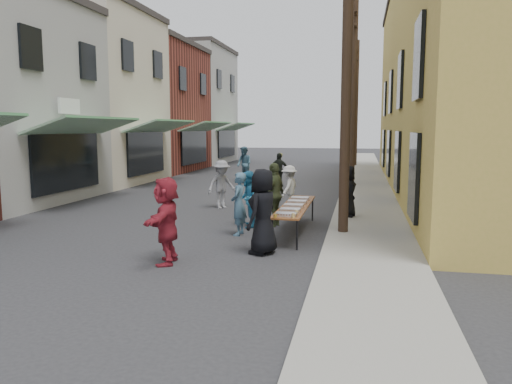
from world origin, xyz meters
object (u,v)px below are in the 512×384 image
at_px(utility_pole_far, 356,104).
at_px(guest_front_a, 263,212).
at_px(utility_pole_near, 347,61).
at_px(utility_pole_mid, 354,93).
at_px(server, 348,191).
at_px(catering_tray_sausage, 286,214).
at_px(guest_front_c, 247,199).
at_px(serving_table, 295,207).

xyz_separation_m(utility_pole_far, guest_front_a, (-1.70, -26.35, -3.54)).
height_order(utility_pole_near, utility_pole_far, same).
bearing_deg(utility_pole_mid, server, -89.70).
bearing_deg(utility_pole_near, server, 88.76).
distance_m(utility_pole_near, utility_pole_mid, 12.00).
height_order(utility_pole_far, catering_tray_sausage, utility_pole_far).
bearing_deg(catering_tray_sausage, utility_pole_far, 87.15).
bearing_deg(utility_pole_near, guest_front_c, 169.77).
xyz_separation_m(utility_pole_near, utility_pole_far, (0.00, 24.00, 0.00)).
bearing_deg(utility_pole_far, server, -89.87).
distance_m(utility_pole_mid, utility_pole_far, 12.00).
bearing_deg(server, guest_front_c, 137.35).
xyz_separation_m(utility_pole_mid, serving_table, (-1.28, -11.99, -3.79)).
xyz_separation_m(utility_pole_far, serving_table, (-1.28, -23.99, -3.79)).
relative_size(utility_pole_near, utility_pole_far, 1.00).
height_order(serving_table, guest_front_a, guest_front_a).
relative_size(utility_pole_near, serving_table, 2.25).
bearing_deg(server, utility_pole_near, -167.45).
bearing_deg(catering_tray_sausage, utility_pole_near, 52.07).
height_order(catering_tray_sausage, guest_front_a, guest_front_a).
bearing_deg(guest_front_a, utility_pole_near, 162.63).
distance_m(serving_table, catering_tray_sausage, 1.65).
distance_m(guest_front_a, guest_front_c, 3.01).
height_order(utility_pole_mid, guest_front_a, utility_pole_mid).
bearing_deg(catering_tray_sausage, serving_table, 90.00).
bearing_deg(server, utility_pole_far, 13.92).
relative_size(serving_table, catering_tray_sausage, 8.00).
bearing_deg(utility_pole_mid, catering_tray_sausage, -95.35).
xyz_separation_m(utility_pole_near, server, (0.05, 2.31, -3.61)).
bearing_deg(utility_pole_mid, guest_front_a, -96.76).
relative_size(utility_pole_far, guest_front_c, 5.59).
height_order(utility_pole_far, server, utility_pole_far).
xyz_separation_m(catering_tray_sausage, server, (1.33, 3.95, 0.10)).
bearing_deg(server, catering_tray_sausage, 175.22).
distance_m(utility_pole_near, guest_front_a, 4.58).
distance_m(utility_pole_far, serving_table, 24.32).
distance_m(utility_pole_mid, catering_tray_sausage, 14.19).
bearing_deg(serving_table, guest_front_a, -100.16).
height_order(serving_table, catering_tray_sausage, catering_tray_sausage).
relative_size(utility_pole_mid, server, 5.73).
height_order(utility_pole_near, serving_table, utility_pole_near).
bearing_deg(serving_table, catering_tray_sausage, -90.00).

